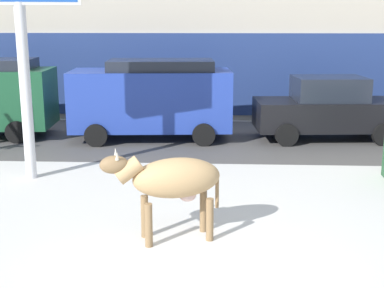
% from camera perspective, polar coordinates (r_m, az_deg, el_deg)
% --- Properties ---
extents(ground_plane, '(120.00, 120.00, 0.00)m').
position_cam_1_polar(ground_plane, '(7.31, -0.31, -14.88)').
color(ground_plane, silver).
extents(road_strip, '(60.00, 5.60, 0.01)m').
position_cam_1_polar(road_strip, '(15.74, 1.50, 0.57)').
color(road_strip, '#514F4C').
rests_on(road_strip, ground).
extents(cow_tan, '(1.93, 0.98, 1.54)m').
position_cam_1_polar(cow_tan, '(8.34, -2.13, -3.86)').
color(cow_tan, tan).
rests_on(cow_tan, ground).
extents(car_blue_van, '(4.73, 2.39, 2.32)m').
position_cam_1_polar(car_blue_van, '(15.58, -4.31, 5.04)').
color(car_blue_van, '#233D9E').
rests_on(car_blue_van, ground).
extents(car_black_sedan, '(4.32, 2.23, 1.84)m').
position_cam_1_polar(car_black_sedan, '(16.05, 14.36, 3.69)').
color(car_black_sedan, black).
rests_on(car_black_sedan, ground).
extents(pedestrian_by_cars, '(0.36, 0.24, 1.73)m').
position_cam_1_polar(pedestrian_by_cars, '(18.72, 3.85, 5.29)').
color(pedestrian_by_cars, '#282833').
rests_on(pedestrian_by_cars, ground).
extents(pedestrian_far_left, '(0.36, 0.24, 1.73)m').
position_cam_1_polar(pedestrian_far_left, '(19.65, -14.90, 5.25)').
color(pedestrian_far_left, '#282833').
rests_on(pedestrian_far_left, ground).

